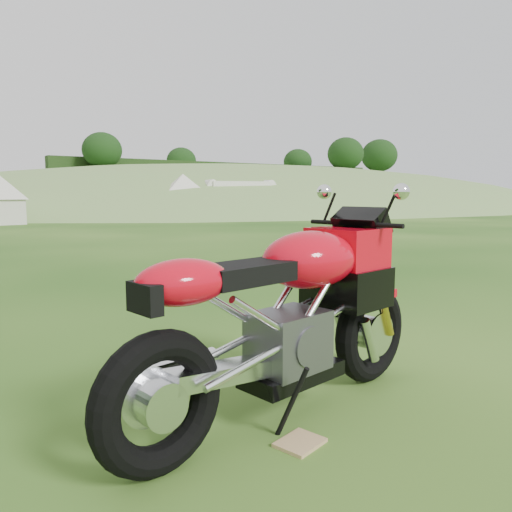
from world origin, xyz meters
TOP-DOWN VIEW (x-y plane):
  - ground at (0.00, 0.00)m, footprint 120.00×120.00m
  - hillside at (24.00, 40.00)m, footprint 80.00×64.00m
  - hedgerow at (24.00, 40.00)m, footprint 36.00×1.20m
  - sport_motorcycle at (-1.36, -2.00)m, footprint 2.24×0.90m
  - plywood_board at (-1.48, -2.29)m, footprint 0.27×0.24m
  - tent_right at (8.57, 19.82)m, footprint 3.35×3.35m
  - caravan at (11.72, 19.39)m, footprint 4.42×2.76m

SIDE VIEW (x-z plane):
  - ground at x=0.00m, z-range 0.00..0.00m
  - hillside at x=24.00m, z-range -4.00..4.00m
  - hedgerow at x=24.00m, z-range -4.30..4.30m
  - plywood_board at x=-1.48m, z-range 0.00..0.02m
  - sport_motorcycle at x=-1.36m, z-range 0.00..1.31m
  - caravan at x=11.72m, z-range 0.00..1.92m
  - tent_right at x=8.57m, z-range 0.00..2.39m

